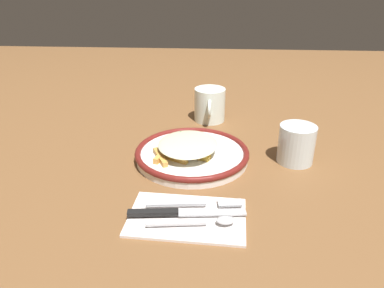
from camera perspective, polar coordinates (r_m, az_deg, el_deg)
name	(u,v)px	position (r m, az deg, el deg)	size (l,w,h in m)	color
ground_plane	(192,159)	(0.85, 0.00, -2.43)	(2.60, 2.60, 0.00)	brown
plate	(192,154)	(0.84, 0.00, -1.58)	(0.26, 0.26, 0.03)	white
fries_heap	(188,146)	(0.83, -0.67, -0.30)	(0.18, 0.15, 0.03)	#D8AD58
napkin	(187,216)	(0.66, -0.79, -11.23)	(0.13, 0.21, 0.01)	white
fork	(195,203)	(0.68, 0.45, -9.30)	(0.03, 0.18, 0.01)	silver
knife	(176,213)	(0.65, -2.48, -10.70)	(0.04, 0.21, 0.01)	black
spoon	(206,221)	(0.63, 2.24, -12.02)	(0.03, 0.15, 0.01)	silver
water_glass	(296,144)	(0.85, 16.07, 0.00)	(0.08, 0.08, 0.09)	silver
coffee_mug	(210,105)	(1.05, 2.80, 6.17)	(0.12, 0.09, 0.09)	white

